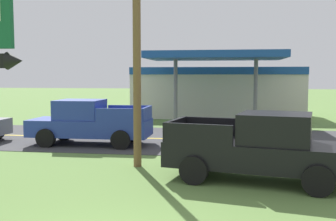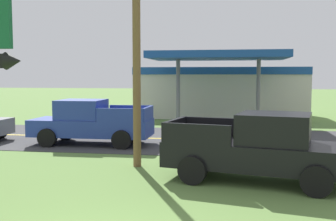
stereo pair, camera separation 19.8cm
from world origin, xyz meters
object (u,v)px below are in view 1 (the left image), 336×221
Objects in this scene: pickup_black_parked_on_lawn at (261,148)px; pickup_blue_on_road at (89,123)px; gas_station at (217,90)px; utility_pole at (137,12)px.

pickup_black_parked_on_lawn and pickup_blue_on_road have the same top height.
gas_station is at bearing 95.12° from pickup_black_parked_on_lawn.
utility_pole reaches higher than pickup_blue_on_road.
gas_station is (2.22, 17.22, -3.12)m from utility_pole.
utility_pole is 17.64m from gas_station.
utility_pole is 1.84× the size of pickup_blue_on_road.
utility_pole is 5.81m from pickup_black_parked_on_lawn.
pickup_blue_on_road is at bearing -111.41° from gas_station.
gas_station reaches higher than pickup_blue_on_road.
pickup_blue_on_road is at bearing 142.80° from pickup_black_parked_on_lawn.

